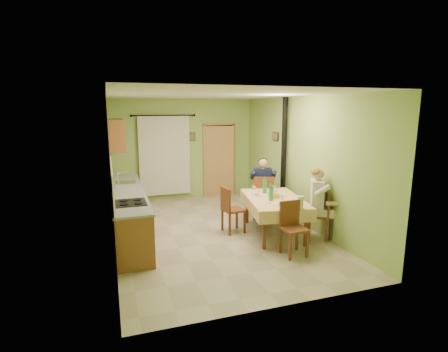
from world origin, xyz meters
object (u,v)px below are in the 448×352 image
object	(u,v)px
dining_table	(274,216)
chair_far	(262,206)
chair_near	(293,239)
chair_right	(318,224)
man_right	(319,196)
man_far	(263,181)
chair_left	(233,219)
stove_flue	(283,173)

from	to	relation	value
dining_table	chair_far	bearing A→B (deg)	88.61
chair_near	chair_right	world-z (taller)	chair_near
chair_near	man_right	bearing A→B (deg)	-148.43
man_far	man_right	world-z (taller)	same
dining_table	chair_far	world-z (taller)	chair_far
chair_left	man_far	xyz separation A→B (m)	(0.99, 0.68, 0.59)
dining_table	man_right	xyz separation A→B (m)	(0.69, -0.51, 0.50)
chair_near	man_right	size ratio (longest dim) A/B	0.68
chair_far	chair_near	distance (m)	2.12
chair_far	chair_near	world-z (taller)	chair_far
dining_table	man_far	world-z (taller)	man_far
chair_near	chair_far	bearing A→B (deg)	-101.33
chair_far	chair_left	size ratio (longest dim) A/B	1.07
chair_far	chair_right	distance (m)	1.62
dining_table	chair_left	world-z (taller)	chair_left
chair_right	stove_flue	world-z (taller)	stove_flue
chair_far	stove_flue	bearing A→B (deg)	28.26
dining_table	man_right	bearing A→B (deg)	-26.44
chair_left	man_far	size ratio (longest dim) A/B	0.69
chair_far	dining_table	bearing A→B (deg)	-83.47
man_far	dining_table	bearing A→B (deg)	-83.57
chair_near	stove_flue	world-z (taller)	stove_flue
chair_near	chair_right	distance (m)	1.01
dining_table	chair_right	xyz separation A→B (m)	(0.70, -0.52, -0.09)
man_right	stove_flue	size ratio (longest dim) A/B	0.50
chair_left	man_right	size ratio (longest dim) A/B	0.69
dining_table	chair_far	xyz separation A→B (m)	(0.21, 1.03, -0.09)
chair_right	chair_left	bearing A→B (deg)	85.47
dining_table	stove_flue	world-z (taller)	stove_flue
chair_far	stove_flue	distance (m)	0.93
chair_far	man_right	distance (m)	1.72
chair_near	chair_left	distance (m)	1.55
chair_far	chair_near	xyz separation A→B (m)	(-0.36, -2.09, -0.00)
chair_near	stove_flue	xyz separation A→B (m)	(0.93, 2.19, 0.74)
chair_near	man_far	distance (m)	2.22
chair_far	chair_right	world-z (taller)	chair_far
man_far	stove_flue	distance (m)	0.59
chair_right	man_far	size ratio (longest dim) A/B	0.68
dining_table	chair_right	world-z (taller)	chair_right
dining_table	chair_right	distance (m)	0.88
chair_right	man_far	distance (m)	1.74
man_far	chair_near	bearing A→B (deg)	-81.60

